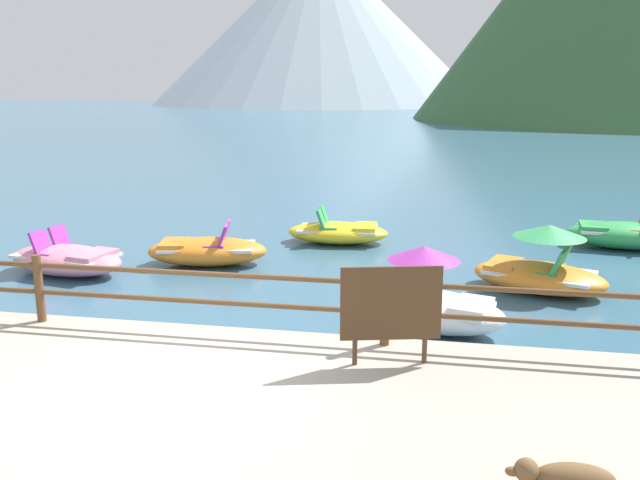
{
  "coord_description": "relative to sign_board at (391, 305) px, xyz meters",
  "views": [
    {
      "loc": [
        3.0,
        -6.34,
        3.61
      ],
      "look_at": [
        0.92,
        5.0,
        0.9
      ],
      "focal_mm": 37.28,
      "sensor_mm": 36.0,
      "label": 1
    }
  ],
  "objects": [
    {
      "name": "pedal_boat_0",
      "position": [
        2.31,
        4.58,
        -0.72
      ],
      "size": [
        2.64,
        2.03,
        1.22
      ],
      "color": "orange",
      "rests_on": "ground"
    },
    {
      "name": "sign_board",
      "position": [
        0.0,
        0.0,
        0.0
      ],
      "size": [
        1.15,
        0.32,
        1.19
      ],
      "color": "silver",
      "rests_on": "promenade_dock"
    },
    {
      "name": "distant_peak",
      "position": [
        -22.47,
        116.56,
        13.18
      ],
      "size": [
        60.53,
        60.53,
        28.62
      ],
      "primitive_type": "cone",
      "color": "#9EADBC",
      "rests_on": "ground"
    },
    {
      "name": "pedal_boat_1",
      "position": [
        0.41,
        2.3,
        -0.7
      ],
      "size": [
        2.53,
        1.75,
        1.28
      ],
      "color": "white",
      "rests_on": "ground"
    },
    {
      "name": "pedal_boat_6",
      "position": [
        -1.79,
        7.6,
        -0.87
      ],
      "size": [
        2.37,
        1.29,
        0.83
      ],
      "color": "yellow",
      "rests_on": "ground"
    },
    {
      "name": "pedal_boat_4",
      "position": [
        -4.15,
        5.21,
        -0.83
      ],
      "size": [
        2.61,
        1.64,
        0.88
      ],
      "color": "orange",
      "rests_on": "ground"
    },
    {
      "name": "pedal_boat_2",
      "position": [
        -6.6,
        4.09,
        -0.84
      ],
      "size": [
        2.66,
        1.73,
        0.88
      ],
      "color": "pink",
      "rests_on": "ground"
    },
    {
      "name": "ground_plane",
      "position": [
        -2.49,
        39.03,
        -1.13
      ],
      "size": [
        200.0,
        200.0,
        0.0
      ],
      "primitive_type": "plane",
      "color": "#38607A"
    },
    {
      "name": "pedal_boat_5",
      "position": [
        4.65,
        8.25,
        -0.81
      ],
      "size": [
        2.67,
        1.44,
        0.91
      ],
      "color": "green",
      "rests_on": "ground"
    },
    {
      "name": "dog_resting",
      "position": [
        1.6,
        -2.26,
        -0.61
      ],
      "size": [
        1.08,
        0.4,
        0.26
      ],
      "color": "brown",
      "rests_on": "promenade_dock"
    },
    {
      "name": "dock_railing",
      "position": [
        -2.49,
        0.58,
        -0.15
      ],
      "size": [
        23.92,
        0.12,
        0.95
      ],
      "color": "brown",
      "rests_on": "promenade_dock"
    }
  ]
}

